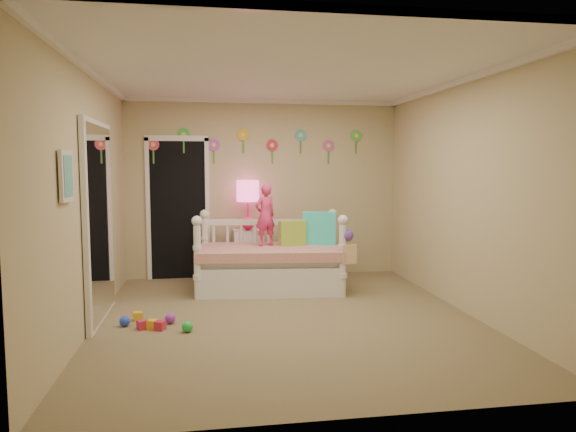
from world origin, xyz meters
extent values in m
cube|color=#7F684C|center=(0.00, 0.00, 0.00)|extent=(4.00, 4.50, 0.01)
cube|color=white|center=(0.00, 0.00, 2.60)|extent=(4.00, 4.50, 0.01)
cube|color=tan|center=(0.00, 2.25, 1.30)|extent=(4.00, 0.01, 2.60)
cube|color=tan|center=(-2.00, 0.00, 1.30)|extent=(0.01, 4.50, 2.60)
cube|color=tan|center=(2.00, 0.00, 1.30)|extent=(0.01, 4.50, 2.60)
cube|color=#2ACCD2|center=(0.66, 1.45, 0.79)|extent=(0.47, 0.25, 0.44)
cube|color=#97BC39|center=(0.29, 1.42, 0.74)|extent=(0.37, 0.19, 0.33)
imported|color=#EC3574|center=(-0.07, 1.44, 0.98)|extent=(0.35, 0.30, 0.82)
cube|color=white|center=(-0.25, 2.06, 0.36)|extent=(0.44, 0.34, 0.71)
sphere|color=#F3205C|center=(-0.25, 2.06, 0.81)|extent=(0.20, 0.20, 0.20)
cylinder|color=#F3205C|center=(-0.25, 2.06, 1.02)|extent=(0.03, 0.03, 0.41)
cylinder|color=#F84A94|center=(-0.25, 2.06, 1.28)|extent=(0.33, 0.33, 0.30)
cube|color=black|center=(-1.25, 2.23, 1.03)|extent=(0.90, 0.04, 2.07)
cube|color=white|center=(-1.96, 0.30, 1.05)|extent=(0.07, 1.30, 2.10)
cube|color=white|center=(-1.97, -0.90, 1.55)|extent=(0.05, 0.34, 0.42)
camera|label=1|loc=(-0.84, -5.35, 1.63)|focal=32.23mm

